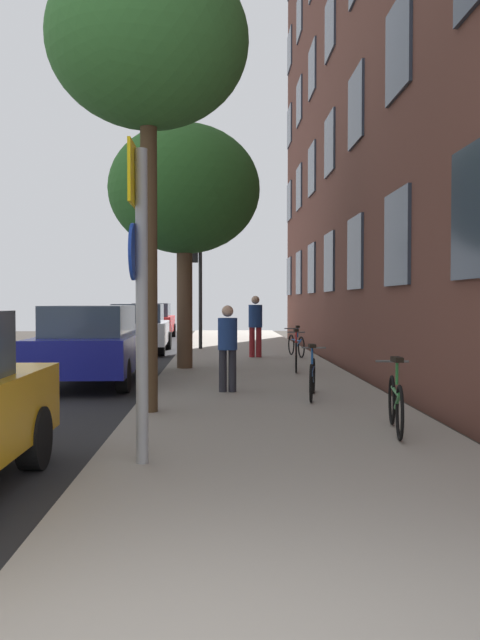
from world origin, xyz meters
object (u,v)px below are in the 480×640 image
at_px(car_1, 92,344).
at_px(traffic_light, 197,273).
at_px(tree_far, 184,191).
at_px(bicycle_0, 396,403).
at_px(bicycle_1, 312,377).
at_px(bicycle_2, 296,354).
at_px(car_2, 139,328).
at_px(bicycle_3, 296,344).
at_px(tree_near, 148,44).
at_px(sign_post, 139,277).
at_px(pedestrian_0, 228,343).
at_px(pedestrian_1, 255,322).
at_px(car_3, 152,320).

bearing_deg(car_1, traffic_light, 77.60).
distance_m(tree_far, bicycle_0, 9.29).
bearing_deg(bicycle_1, bicycle_2, 86.93).
bearing_deg(car_1, car_2, 90.18).
distance_m(bicycle_0, bicycle_3, 11.06).
distance_m(bicycle_3, car_1, 7.22).
xyz_separation_m(bicycle_1, bicycle_2, (0.23, 4.30, 0.03)).
xyz_separation_m(tree_near, tree_far, (0.18, 6.27, -1.04)).
xyz_separation_m(sign_post, traffic_light, (0.05, 15.77, 0.73)).
height_order(traffic_light, bicycle_3, traffic_light).
height_order(bicycle_1, pedestrian_0, pedestrian_0).
bearing_deg(sign_post, car_1, 104.41).
relative_size(bicycle_0, bicycle_3, 0.96).
relative_size(bicycle_0, pedestrian_1, 0.92).
bearing_deg(tree_far, car_3, 98.78).
bearing_deg(pedestrian_0, bicycle_3, 74.31).
relative_size(bicycle_3, car_1, 0.37).
height_order(tree_near, pedestrian_0, tree_near).
height_order(tree_far, bicycle_0, tree_far).
distance_m(pedestrian_0, car_2, 10.77).
distance_m(pedestrian_1, car_2, 4.88).
height_order(bicycle_3, car_3, car_3).
bearing_deg(pedestrian_1, bicycle_3, 9.18).
bearing_deg(car_3, bicycle_2, -72.34).
relative_size(bicycle_0, bicycle_1, 0.95).
distance_m(sign_post, pedestrian_0, 5.27).
bearing_deg(tree_far, sign_post, -89.74).
height_order(tree_near, bicycle_3, tree_near).
bearing_deg(pedestrian_0, sign_post, -100.37).
height_order(bicycle_0, pedestrian_0, pedestrian_0).
bearing_deg(traffic_light, bicycle_1, -78.75).
xyz_separation_m(traffic_light, pedestrian_1, (1.77, -3.46, -1.56)).
height_order(tree_near, bicycle_0, tree_near).
height_order(tree_near, tree_far, tree_near).
bearing_deg(tree_far, bicycle_2, -15.00).
height_order(tree_near, bicycle_2, tree_near).
xyz_separation_m(sign_post, tree_near, (-0.23, 3.06, 3.44)).
distance_m(tree_near, bicycle_1, 5.69).
xyz_separation_m(tree_far, pedestrian_1, (1.86, 2.97, -3.23)).
distance_m(traffic_light, pedestrian_1, 4.19).
xyz_separation_m(bicycle_0, bicycle_3, (0.08, 11.06, -0.01)).
bearing_deg(traffic_light, bicycle_2, -70.66).
distance_m(bicycle_2, pedestrian_0, 3.93).
height_order(bicycle_2, pedestrian_0, pedestrian_0).
xyz_separation_m(tree_far, car_3, (-2.24, 14.49, -3.51)).
height_order(sign_post, pedestrian_0, sign_post).
distance_m(traffic_light, tree_near, 12.99).
relative_size(bicycle_0, bicycle_2, 0.92).
height_order(bicycle_3, car_1, car_1).
height_order(sign_post, tree_near, tree_near).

